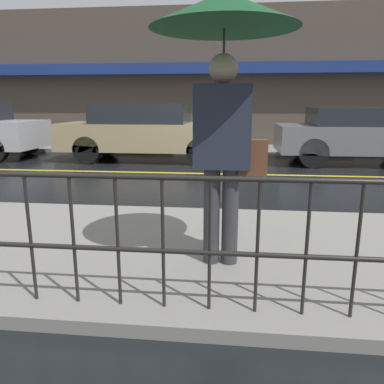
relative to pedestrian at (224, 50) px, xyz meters
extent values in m
plane|color=black|center=(-0.53, 4.84, -1.90)|extent=(80.00, 80.00, 0.00)
cube|color=gray|center=(-0.53, 0.35, -1.85)|extent=(28.00, 2.80, 0.10)
cube|color=gray|center=(-0.53, 8.96, -1.85)|extent=(28.00, 2.04, 0.10)
cube|color=gold|center=(-0.53, 4.84, -1.90)|extent=(25.20, 0.12, 0.01)
cube|color=#4C4238|center=(-0.53, 10.13, 0.40)|extent=(28.00, 0.30, 4.61)
cube|color=navy|center=(-0.53, 9.70, 0.70)|extent=(16.80, 0.55, 0.35)
cylinder|color=black|center=(-0.53, -0.80, -0.88)|extent=(12.00, 0.04, 0.04)
cylinder|color=black|center=(-0.53, -0.80, -1.38)|extent=(12.00, 0.04, 0.04)
cylinder|color=black|center=(-1.32, -0.80, -1.34)|extent=(0.02, 0.02, 0.92)
cylinder|color=black|center=(-1.00, -0.80, -1.34)|extent=(0.02, 0.02, 0.92)
cylinder|color=black|center=(-0.68, -0.80, -1.34)|extent=(0.02, 0.02, 0.92)
cylinder|color=black|center=(-0.37, -0.80, -1.34)|extent=(0.02, 0.02, 0.92)
cylinder|color=black|center=(-0.05, -0.80, -1.34)|extent=(0.02, 0.02, 0.92)
cylinder|color=black|center=(0.26, -0.80, -1.34)|extent=(0.02, 0.02, 0.92)
cylinder|color=black|center=(0.58, -0.80, -1.34)|extent=(0.02, 0.02, 0.92)
cylinder|color=black|center=(0.89, -0.80, -1.34)|extent=(0.02, 0.02, 0.92)
cylinder|color=#333338|center=(-0.09, 0.00, -1.37)|extent=(0.14, 0.14, 0.86)
cylinder|color=#333338|center=(0.08, 0.00, -1.37)|extent=(0.14, 0.14, 0.86)
cube|color=#232838|center=(0.00, 0.00, -0.60)|extent=(0.47, 0.28, 0.68)
sphere|color=tan|center=(0.00, 0.00, -0.14)|extent=(0.24, 0.24, 0.24)
cylinder|color=#262628|center=(0.00, 0.00, -0.22)|extent=(0.02, 0.02, 0.76)
cone|color=#144723|center=(0.00, 0.00, 0.29)|extent=(1.18, 1.18, 0.27)
cube|color=brown|center=(0.25, 0.00, -0.85)|extent=(0.24, 0.12, 0.30)
cylinder|color=black|center=(-6.01, 7.45, -1.57)|extent=(0.66, 0.22, 0.66)
cube|color=tan|center=(-2.13, 6.67, -1.26)|extent=(4.64, 1.70, 0.69)
cube|color=#1E2328|center=(-2.31, 6.67, -0.67)|extent=(2.41, 1.57, 0.50)
cylinder|color=black|center=(-0.69, 7.41, -1.56)|extent=(0.69, 0.22, 0.69)
cylinder|color=black|center=(-0.69, 5.92, -1.56)|extent=(0.69, 0.22, 0.69)
cylinder|color=black|center=(-3.56, 7.41, -1.56)|extent=(0.69, 0.22, 0.69)
cylinder|color=black|center=(-3.56, 5.92, -1.56)|extent=(0.69, 0.22, 0.69)
cube|color=slate|center=(3.22, 6.67, -1.27)|extent=(3.99, 1.78, 0.66)
cube|color=#1E2328|center=(3.06, 6.67, -0.73)|extent=(2.08, 1.64, 0.42)
cylinder|color=black|center=(1.99, 7.45, -1.55)|extent=(0.70, 0.22, 0.70)
cylinder|color=black|center=(1.99, 5.88, -1.55)|extent=(0.70, 0.22, 0.70)
camera|label=1|loc=(0.08, -3.15, -0.40)|focal=35.00mm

